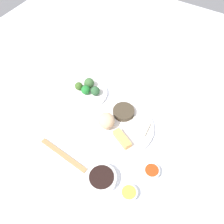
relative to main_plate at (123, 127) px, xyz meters
name	(u,v)px	position (x,y,z in m)	size (l,w,h in m)	color
tabletop	(126,129)	(-0.01, 0.01, -0.02)	(2.20, 2.20, 0.02)	silver
main_plate	(123,127)	(0.00, 0.00, 0.00)	(0.27, 0.27, 0.02)	white
rice_scoop	(106,121)	(0.03, -0.06, 0.04)	(0.07, 0.07, 0.07)	#D0AD84
spring_roll	(122,139)	(0.06, 0.03, 0.02)	(0.09, 0.03, 0.03)	#DBA154
crab_rangoon_wonton	(139,126)	(-0.03, 0.06, 0.01)	(0.07, 0.08, 0.01)	beige
stir_fry_heap	(124,112)	(-0.06, -0.03, 0.02)	(0.10, 0.10, 0.02)	#3E3426
broccoli_plate	(87,93)	(-0.08, -0.24, 0.00)	(0.19, 0.19, 0.01)	white
broccoli_floret_0	(86,90)	(-0.08, -0.24, 0.03)	(0.04, 0.04, 0.04)	#1F722C
broccoli_floret_1	(95,91)	(-0.09, -0.20, 0.03)	(0.04, 0.04, 0.04)	#2C5932
broccoli_floret_3	(79,86)	(-0.08, -0.29, 0.03)	(0.04, 0.04, 0.04)	#3A5C23
broccoli_floret_4	(89,83)	(-0.12, -0.25, 0.03)	(0.05, 0.05, 0.05)	#3A6133
soy_sauce_bowl	(102,179)	(0.24, 0.05, 0.01)	(0.11, 0.11, 0.03)	white
soy_sauce_bowl_liquid	(101,177)	(0.24, 0.05, 0.03)	(0.09, 0.09, 0.00)	black
sauce_ramekin_hot_mustard	(129,194)	(0.24, 0.16, 0.01)	(0.06, 0.06, 0.03)	white
sauce_ramekin_hot_mustard_liquid	(129,192)	(0.24, 0.16, 0.02)	(0.05, 0.05, 0.00)	yellow
sauce_ramekin_sweet_and_sour	(151,172)	(0.12, 0.19, 0.01)	(0.06, 0.06, 0.03)	white
sauce_ramekin_sweet_and_sour_liquid	(152,170)	(0.12, 0.19, 0.02)	(0.05, 0.05, 0.00)	red
chopsticks_pair	(63,155)	(0.23, -0.14, 0.00)	(0.23, 0.02, 0.01)	#9C7749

